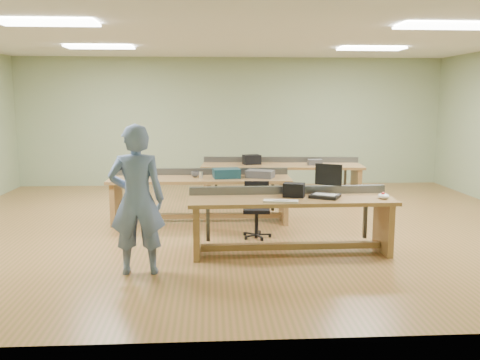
# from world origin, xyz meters

# --- Properties ---
(floor) EXTENTS (10.00, 10.00, 0.00)m
(floor) POSITION_xyz_m (0.00, 0.00, 0.00)
(floor) COLOR #986239
(floor) RESTS_ON ground
(ceiling) EXTENTS (10.00, 10.00, 0.00)m
(ceiling) POSITION_xyz_m (0.00, 0.00, 3.00)
(ceiling) COLOR silver
(ceiling) RESTS_ON wall_back
(wall_back) EXTENTS (10.00, 0.04, 3.00)m
(wall_back) POSITION_xyz_m (0.00, 4.00, 1.50)
(wall_back) COLOR gray
(wall_back) RESTS_ON floor
(wall_front) EXTENTS (10.00, 0.04, 3.00)m
(wall_front) POSITION_xyz_m (0.00, -4.00, 1.50)
(wall_front) COLOR gray
(wall_front) RESTS_ON floor
(fluor_panels) EXTENTS (6.20, 3.50, 0.03)m
(fluor_panels) POSITION_xyz_m (0.00, 0.00, 2.97)
(fluor_panels) COLOR white
(fluor_panels) RESTS_ON ceiling
(workbench_front) EXTENTS (2.71, 0.74, 0.86)m
(workbench_front) POSITION_xyz_m (0.54, -1.52, 0.55)
(workbench_front) COLOR #996B40
(workbench_front) RESTS_ON floor
(workbench_mid) EXTENTS (3.01, 0.86, 0.86)m
(workbench_mid) POSITION_xyz_m (-0.69, 0.32, 0.56)
(workbench_mid) COLOR #996B40
(workbench_mid) RESTS_ON floor
(workbench_back) EXTENTS (3.24, 1.11, 0.86)m
(workbench_back) POSITION_xyz_m (0.90, 1.92, 0.56)
(workbench_back) COLOR #996B40
(workbench_back) RESTS_ON floor
(person) EXTENTS (0.66, 0.45, 1.77)m
(person) POSITION_xyz_m (-1.38, -2.22, 0.89)
(person) COLOR slate
(person) RESTS_ON floor
(laptop_base) EXTENTS (0.47, 0.44, 0.04)m
(laptop_base) POSITION_xyz_m (0.99, -1.54, 0.77)
(laptop_base) COLOR black
(laptop_base) RESTS_ON workbench_front
(laptop_screen) EXTENTS (0.33, 0.19, 0.29)m
(laptop_screen) POSITION_xyz_m (1.06, -1.41, 1.04)
(laptop_screen) COLOR black
(laptop_screen) RESTS_ON laptop_base
(keyboard) EXTENTS (0.46, 0.22, 0.03)m
(keyboard) POSITION_xyz_m (0.37, -1.80, 0.76)
(keyboard) COLOR beige
(keyboard) RESTS_ON workbench_front
(trackball_mouse) EXTENTS (0.20, 0.21, 0.07)m
(trackball_mouse) POSITION_xyz_m (1.75, -1.65, 0.79)
(trackball_mouse) COLOR white
(trackball_mouse) RESTS_ON workbench_front
(camera_bag) EXTENTS (0.31, 0.25, 0.19)m
(camera_bag) POSITION_xyz_m (0.59, -1.46, 0.84)
(camera_bag) COLOR black
(camera_bag) RESTS_ON workbench_front
(task_chair) EXTENTS (0.48, 0.48, 0.82)m
(task_chair) POSITION_xyz_m (0.16, -0.71, 0.30)
(task_chair) COLOR black
(task_chair) RESTS_ON floor
(parts_bin_teal) EXTENTS (0.47, 0.37, 0.15)m
(parts_bin_teal) POSITION_xyz_m (-0.26, 0.25, 0.83)
(parts_bin_teal) COLOR #12313B
(parts_bin_teal) RESTS_ON workbench_mid
(parts_bin_grey) EXTENTS (0.52, 0.42, 0.12)m
(parts_bin_grey) POSITION_xyz_m (0.30, 0.24, 0.81)
(parts_bin_grey) COLOR #3D3C3F
(parts_bin_grey) RESTS_ON workbench_mid
(mug) EXTENTS (0.12, 0.12, 0.10)m
(mug) POSITION_xyz_m (-0.78, 0.36, 0.80)
(mug) COLOR #3D3C3F
(mug) RESTS_ON workbench_mid
(drinks_can) EXTENTS (0.08, 0.08, 0.11)m
(drinks_can) POSITION_xyz_m (-0.68, 0.21, 0.80)
(drinks_can) COLOR silver
(drinks_can) RESTS_ON workbench_mid
(storage_box_back) EXTENTS (0.38, 0.31, 0.19)m
(storage_box_back) POSITION_xyz_m (0.31, 1.97, 0.84)
(storage_box_back) COLOR black
(storage_box_back) RESTS_ON workbench_back
(tray_back) EXTENTS (0.28, 0.21, 0.11)m
(tray_back) POSITION_xyz_m (1.55, 1.80, 0.81)
(tray_back) COLOR #3D3C3F
(tray_back) RESTS_ON workbench_back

